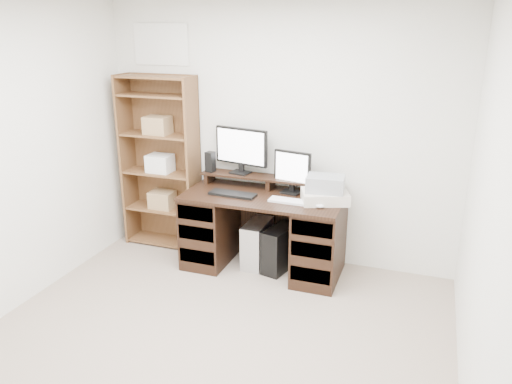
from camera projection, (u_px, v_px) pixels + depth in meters
The scene contains 14 objects.
room at pixel (181, 201), 3.04m from camera, with size 3.54×4.04×2.54m.
desk at pixel (263, 231), 4.79m from camera, with size 1.50×0.70×0.75m.
riser_shelf at pixel (271, 180), 4.83m from camera, with size 1.40×0.22×0.12m.
monitor_wide at pixel (241, 148), 4.87m from camera, with size 0.56×0.18×0.45m.
monitor_small at pixel (292, 170), 4.68m from camera, with size 0.37×0.17×0.40m.
speaker at pixel (210, 162), 4.96m from camera, with size 0.08×0.08×0.20m, color black.
keyboard_black at pixel (233, 194), 4.67m from camera, with size 0.45×0.15×0.02m, color black.
keyboard_white at pixel (293, 201), 4.48m from camera, with size 0.43×0.13×0.02m, color white.
mouse at pixel (320, 206), 4.35m from camera, with size 0.09×0.06×0.03m, color silver.
printer at pixel (325, 197), 4.48m from camera, with size 0.41×0.31×0.10m, color beige.
basket at pixel (325, 184), 4.44m from camera, with size 0.33×0.24×0.14m, color gray.
tower_silver at pixel (257, 243), 4.92m from camera, with size 0.20×0.44×0.44m, color silver.
tower_black at pixel (280, 248), 4.82m from camera, with size 0.28×0.47×0.43m.
bookshelf at pixel (161, 161), 5.19m from camera, with size 0.80×0.30×1.80m.
Camera 1 is at (1.39, -2.54, 2.28)m, focal length 35.00 mm.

